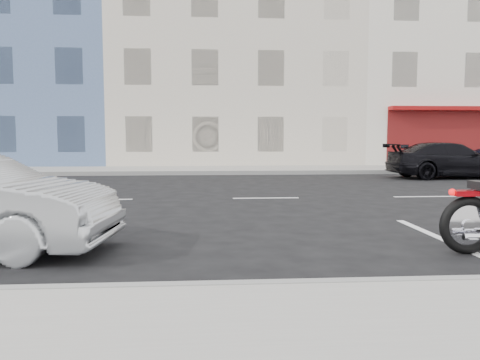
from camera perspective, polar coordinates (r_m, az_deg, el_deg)
name	(u,v)px	position (r m, az deg, el deg)	size (l,w,h in m)	color
ground	(347,197)	(11.78, 12.87, -2.09)	(120.00, 120.00, 0.00)	black
sidewalk_far	(170,170)	(19.99, -8.53, 1.19)	(80.00, 3.40, 0.15)	gray
curb_near	(29,295)	(4.69, -24.32, -12.66)	(80.00, 0.12, 0.16)	gray
curb_far	(166,173)	(18.30, -8.96, 0.83)	(80.00, 0.12, 0.16)	gray
bldg_blue	(17,47)	(29.87, -25.53, 14.46)	(12.00, 12.00, 13.00)	slate
bldg_cream	(231,63)	(27.84, -1.05, 14.11)	(12.00, 12.00, 11.50)	beige
bldg_corner	(449,56)	(31.38, 24.13, 13.58)	(14.00, 12.00, 12.50)	silver
car_far	(449,160)	(18.44, 24.16, 2.21)	(1.80, 4.42, 1.28)	black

